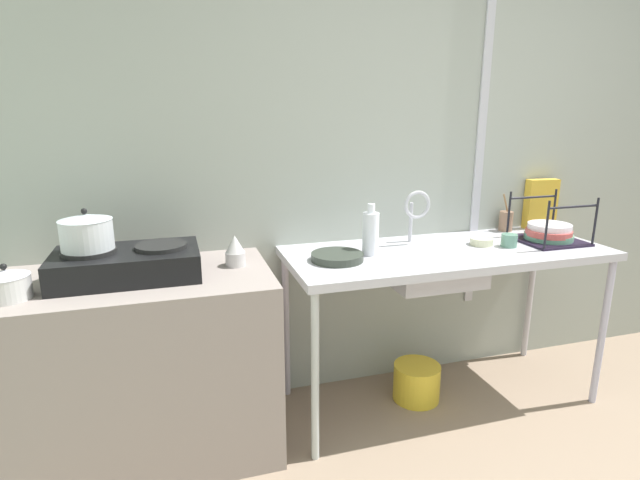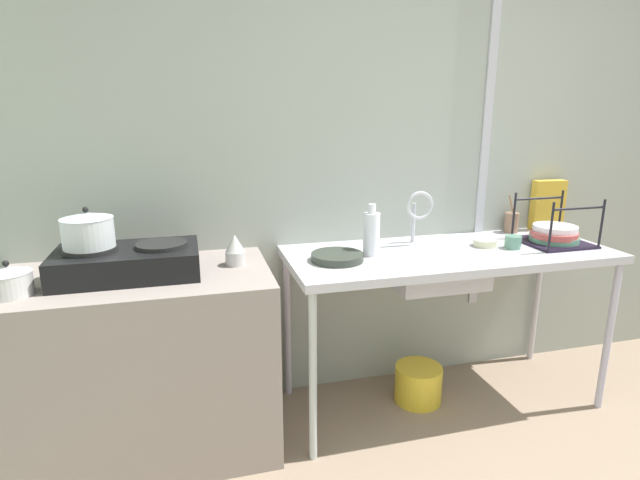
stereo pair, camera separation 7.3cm
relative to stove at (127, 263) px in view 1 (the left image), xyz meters
The scene contains 18 objects.
wall_back 1.80m from the stove, 12.21° to the left, with size 5.41×0.10×2.73m, color #9EA49A.
wall_metal_strip 1.99m from the stove, ahead, with size 0.05×0.01×2.18m, color #BBBAC3.
counter_concrete 0.48m from the stove, ahead, with size 1.15×0.63×0.84m, color gray.
counter_sink 1.52m from the stove, ahead, with size 1.64×0.63×0.84m.
stove is the anchor object (origin of this frame).
pot_on_left_burner 0.20m from the stove, behind, with size 0.21×0.21×0.17m.
pot_beside_stove 0.43m from the stove, 162.52° to the right, with size 0.17×0.17×0.14m.
percolator 0.46m from the stove, ahead, with size 0.09×0.09×0.14m.
sink_basin 1.43m from the stove, ahead, with size 0.45×0.36×0.16m, color #BBBAC3.
faucet 1.42m from the stove, ahead, with size 0.15×0.08×0.28m.
frying_pan 0.92m from the stove, ahead, with size 0.25×0.25×0.04m, color #30372F.
dish_rack 2.11m from the stove, ahead, with size 0.32×0.31×0.25m.
cup_by_rack 1.85m from the stove, ahead, with size 0.08×0.08×0.07m, color slate.
small_bowl_on_drainboard 1.73m from the stove, ahead, with size 0.12×0.12×0.04m, color beige.
bottle_by_sink 1.11m from the stove, ahead, with size 0.08×0.08×0.25m.
cereal_box 2.30m from the stove, ahead, with size 0.19×0.06×0.29m, color gold.
utensil_jar 2.07m from the stove, ahead, with size 0.08×0.08×0.22m.
bucket_on_floor 1.61m from the stove, ahead, with size 0.25×0.25×0.20m, color yellow.
Camera 1 is at (-1.50, -0.62, 1.53)m, focal length 28.08 mm.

